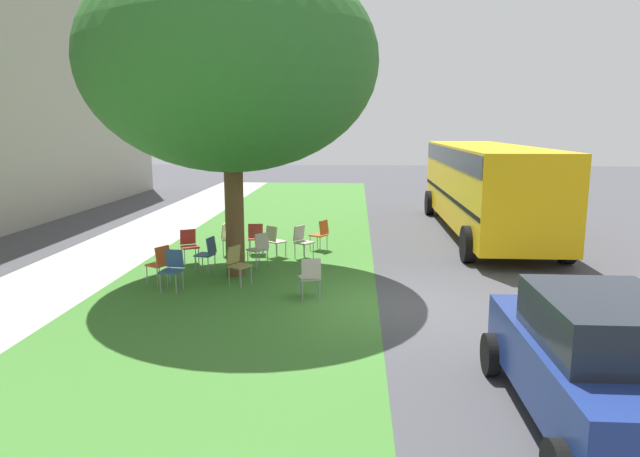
# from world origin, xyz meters

# --- Properties ---
(ground) EXTENTS (80.00, 80.00, 0.00)m
(ground) POSITION_xyz_m (0.00, 0.00, 0.00)
(ground) COLOR #424247
(grass_verge) EXTENTS (48.00, 6.00, 0.01)m
(grass_verge) POSITION_xyz_m (0.00, 3.20, 0.00)
(grass_verge) COLOR #3D752D
(grass_verge) RESTS_ON ground
(sidewalk_strip) EXTENTS (48.00, 2.80, 0.01)m
(sidewalk_strip) POSITION_xyz_m (0.00, 7.60, 0.00)
(sidewalk_strip) COLOR #ADA89E
(sidewalk_strip) RESTS_ON ground
(street_tree) EXTENTS (6.63, 6.63, 7.37)m
(street_tree) POSITION_xyz_m (1.98, 3.50, 4.91)
(street_tree) COLOR brown
(street_tree) RESTS_ON ground
(chair_0) EXTENTS (0.47, 0.47, 0.88)m
(chair_0) POSITION_xyz_m (0.67, 4.61, 0.52)
(chair_0) COLOR #335184
(chair_0) RESTS_ON ground
(chair_1) EXTENTS (0.46, 0.46, 0.88)m
(chair_1) POSITION_xyz_m (4.20, 3.41, 0.52)
(chair_1) COLOR #B7332D
(chair_1) RESTS_ON ground
(chair_2) EXTENTS (0.52, 0.51, 0.88)m
(chair_2) POSITION_xyz_m (0.18, 1.58, 0.52)
(chair_2) COLOR #ADA393
(chair_2) RESTS_ON ground
(chair_3) EXTENTS (0.56, 0.57, 0.88)m
(chair_3) POSITION_xyz_m (1.18, 3.29, 0.52)
(chair_3) COLOR olive
(chair_3) RESTS_ON ground
(chair_4) EXTENTS (0.57, 0.57, 0.88)m
(chair_4) POSITION_xyz_m (4.82, 1.66, 0.52)
(chair_4) COLOR #C64C1E
(chair_4) RESTS_ON ground
(chair_5) EXTENTS (0.59, 0.59, 0.88)m
(chair_5) POSITION_xyz_m (3.82, 2.84, 0.52)
(chair_5) COLOR beige
(chair_5) RESTS_ON ground
(chair_6) EXTENTS (0.57, 0.56, 0.88)m
(chair_6) POSITION_xyz_m (3.10, 4.96, 0.52)
(chair_6) COLOR #B7332D
(chair_6) RESTS_ON ground
(chair_7) EXTENTS (0.50, 0.50, 0.88)m
(chair_7) POSITION_xyz_m (2.18, 4.23, 0.52)
(chair_7) COLOR #335184
(chair_7) RESTS_ON ground
(chair_8) EXTENTS (0.58, 0.58, 0.88)m
(chair_8) POSITION_xyz_m (3.84, 2.10, 0.52)
(chair_8) COLOR #ADA393
(chair_8) RESTS_ON ground
(chair_9) EXTENTS (0.59, 0.59, 0.88)m
(chair_9) POSITION_xyz_m (2.80, 3.08, 0.52)
(chair_9) COLOR #ADA393
(chair_9) RESTS_ON ground
(chair_10) EXTENTS (0.43, 0.43, 0.88)m
(chair_10) POSITION_xyz_m (4.10, 4.17, 0.52)
(chair_10) COLOR beige
(chair_10) RESTS_ON ground
(chair_11) EXTENTS (0.56, 0.57, 0.88)m
(chair_11) POSITION_xyz_m (1.12, 5.04, 0.52)
(chair_11) COLOR #C64C1E
(chair_11) RESTS_ON ground
(parked_car) EXTENTS (3.70, 1.92, 1.65)m
(parked_car) POSITION_xyz_m (-4.64, -2.16, 0.84)
(parked_car) COLOR navy
(parked_car) RESTS_ON ground
(school_bus) EXTENTS (10.40, 2.80, 2.88)m
(school_bus) POSITION_xyz_m (7.69, -3.51, 1.76)
(school_bus) COLOR yellow
(school_bus) RESTS_ON ground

